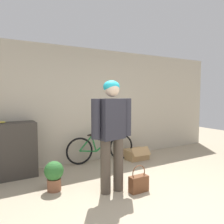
% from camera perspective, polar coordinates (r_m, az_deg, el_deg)
% --- Properties ---
extents(ground_plane, '(14.00, 14.00, 0.00)m').
position_cam_1_polar(ground_plane, '(3.18, 12.12, -24.60)').
color(ground_plane, tan).
extents(wall_back, '(8.00, 0.07, 2.60)m').
position_cam_1_polar(wall_back, '(5.03, -7.85, 1.69)').
color(wall_back, '#B7AD99').
rests_on(wall_back, ground_plane).
extents(side_shelf, '(1.00, 0.45, 1.03)m').
position_cam_1_polar(side_shelf, '(4.52, -25.61, -9.09)').
color(side_shelf, '#38332D').
rests_on(side_shelf, ground_plane).
extents(person, '(0.70, 0.28, 1.76)m').
position_cam_1_polar(person, '(3.42, -0.01, -4.19)').
color(person, '#4C4238').
rests_on(person, ground_plane).
extents(bicycle, '(1.62, 0.46, 0.68)m').
position_cam_1_polar(bicycle, '(5.09, -2.89, -9.29)').
color(bicycle, black).
rests_on(bicycle, ground_plane).
extents(handbag, '(0.31, 0.14, 0.43)m').
position_cam_1_polar(handbag, '(3.67, 6.98, -17.93)').
color(handbag, brown).
rests_on(handbag, ground_plane).
extents(cardboard_box, '(0.50, 0.48, 0.32)m').
position_cam_1_polar(cardboard_box, '(5.38, 6.33, -10.86)').
color(cardboard_box, tan).
rests_on(cardboard_box, ground_plane).
extents(potted_plant, '(0.31, 0.31, 0.48)m').
position_cam_1_polar(potted_plant, '(3.76, -14.92, -15.42)').
color(potted_plant, brown).
rests_on(potted_plant, ground_plane).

